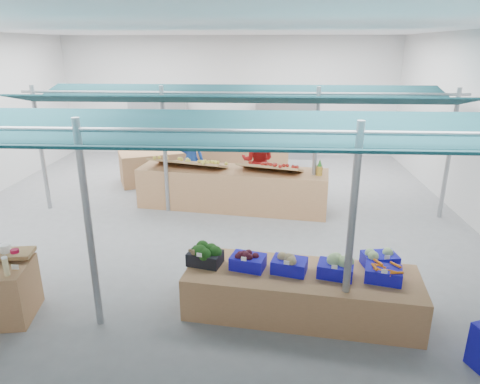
{
  "coord_description": "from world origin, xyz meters",
  "views": [
    {
      "loc": [
        1.38,
        -9.17,
        3.84
      ],
      "look_at": [
        0.9,
        -1.6,
        1.24
      ],
      "focal_mm": 32.0,
      "sensor_mm": 36.0,
      "label": 1
    }
  ],
  "objects": [
    {
      "name": "pineapple",
      "position": [
        2.62,
        0.45,
        1.17
      ],
      "size": [
        0.14,
        0.14,
        0.39
      ],
      "rotation": [
        0.0,
        0.0,
        -0.27
      ],
      "color": "#8C6019",
      "rests_on": "fruit_counter"
    },
    {
      "name": "veg_counter",
      "position": [
        1.94,
        -3.54,
        0.33
      ],
      "size": [
        3.54,
        1.56,
        0.67
      ],
      "primitive_type": "cube",
      "rotation": [
        0.0,
        0.0,
        -0.12
      ],
      "color": "#996842",
      "rests_on": "floor"
    },
    {
      "name": "pole_ribbon",
      "position": [
        -2.14,
        -3.96,
        1.08
      ],
      "size": [
        0.12,
        0.12,
        0.28
      ],
      "color": "#B00B2F",
      "rests_on": "pole_grid"
    },
    {
      "name": "floor",
      "position": [
        0.0,
        0.0,
        0.0
      ],
      "size": [
        13.0,
        13.0,
        0.0
      ],
      "primitive_type": "plane",
      "color": "slate",
      "rests_on": "ground"
    },
    {
      "name": "awnings",
      "position": [
        0.75,
        -1.75,
        2.78
      ],
      "size": [
        9.5,
        7.08,
        0.3
      ],
      "color": "#0B2E31",
      "rests_on": "pole_grid"
    },
    {
      "name": "back_shelving_left",
      "position": [
        -2.5,
        6.0,
        1.0
      ],
      "size": [
        2.0,
        0.5,
        2.0
      ],
      "primitive_type": "cube",
      "color": "#B23F33",
      "rests_on": "floor"
    },
    {
      "name": "hall",
      "position": [
        0.0,
        1.44,
        2.65
      ],
      "size": [
        13.0,
        13.0,
        13.0
      ],
      "color": "silver",
      "rests_on": "ground"
    },
    {
      "name": "fruit_counter",
      "position": [
        0.56,
        0.84,
        0.5
      ],
      "size": [
        4.73,
        1.72,
        0.99
      ],
      "primitive_type": "cube",
      "rotation": [
        0.0,
        0.0,
        -0.14
      ],
      "color": "#996842",
      "rests_on": "floor"
    },
    {
      "name": "vendor_left",
      "position": [
        -0.64,
        1.94,
        0.93
      ],
      "size": [
        0.73,
        0.53,
        1.85
      ],
      "primitive_type": "imported",
      "rotation": [
        0.0,
        0.0,
        3.0
      ],
      "color": "#1941A5",
      "rests_on": "floor"
    },
    {
      "name": "apple_heap_red",
      "position": [
        1.47,
        0.61,
        1.16
      ],
      "size": [
        1.63,
        1.08,
        0.27
      ],
      "rotation": [
        0.0,
        0.0,
        -0.27
      ],
      "color": "#997247",
      "rests_on": "fruit_counter"
    },
    {
      "name": "far_counter",
      "position": [
        -0.46,
        3.47,
        0.46
      ],
      "size": [
        5.07,
        3.03,
        0.92
      ],
      "primitive_type": "cube",
      "rotation": [
        0.0,
        0.0,
        0.42
      ],
      "color": "#996842",
      "rests_on": "floor"
    },
    {
      "name": "crate_beets",
      "position": [
        1.14,
        -3.44,
        0.8
      ],
      "size": [
        0.57,
        0.46,
        0.29
      ],
      "rotation": [
        0.0,
        0.0,
        -0.25
      ],
      "color": "#1310AF",
      "rests_on": "veg_counter"
    },
    {
      "name": "sparrow",
      "position": [
        0.31,
        -3.46,
        0.91
      ],
      "size": [
        0.12,
        0.09,
        0.11
      ],
      "rotation": [
        0.0,
        0.0,
        -0.25
      ],
      "color": "brown",
      "rests_on": "crate_broccoli"
    },
    {
      "name": "apple_heap_yellow",
      "position": [
        -0.55,
        0.89,
        1.16
      ],
      "size": [
        2.02,
        1.19,
        0.27
      ],
      "rotation": [
        0.0,
        0.0,
        -0.27
      ],
      "color": "#997247",
      "rests_on": "fruit_counter"
    },
    {
      "name": "crate_extra",
      "position": [
        3.13,
        -3.26,
        0.81
      ],
      "size": [
        0.55,
        0.44,
        0.32
      ],
      "rotation": [
        0.0,
        0.0,
        0.18
      ],
      "color": "#1310AF",
      "rests_on": "veg_counter"
    },
    {
      "name": "back_shelving_right",
      "position": [
        2.0,
        6.0,
        1.0
      ],
      "size": [
        2.0,
        0.5,
        2.0
      ],
      "primitive_type": "cube",
      "color": "#B23F33",
      "rests_on": "floor"
    },
    {
      "name": "vendor_right",
      "position": [
        1.16,
        1.94,
        0.93
      ],
      "size": [
        0.99,
        0.82,
        1.85
      ],
      "primitive_type": "imported",
      "rotation": [
        0.0,
        0.0,
        3.0
      ],
      "color": "maroon",
      "rests_on": "floor"
    },
    {
      "name": "pole_grid",
      "position": [
        0.75,
        -1.75,
        1.81
      ],
      "size": [
        10.0,
        4.6,
        3.0
      ],
      "color": "gray",
      "rests_on": "floor"
    },
    {
      "name": "crate_carrots",
      "position": [
        3.07,
        -3.68,
        0.78
      ],
      "size": [
        0.57,
        0.46,
        0.29
      ],
      "rotation": [
        0.0,
        0.0,
        -0.25
      ],
      "color": "#1310AF",
      "rests_on": "veg_counter"
    },
    {
      "name": "crate_broccoli",
      "position": [
        0.47,
        -3.36,
        0.83
      ],
      "size": [
        0.57,
        0.46,
        0.35
      ],
      "rotation": [
        0.0,
        0.0,
        -0.25
      ],
      "color": "black",
      "rests_on": "veg_counter"
    },
    {
      "name": "crate_celeriac",
      "position": [
        1.75,
        -3.52,
        0.81
      ],
      "size": [
        0.57,
        0.46,
        0.31
      ],
      "rotation": [
        0.0,
        0.0,
        -0.25
      ],
      "color": "#1310AF",
      "rests_on": "veg_counter"
    },
    {
      "name": "crate_cabbage",
      "position": [
        2.41,
        -3.6,
        0.83
      ],
      "size": [
        0.57,
        0.46,
        0.35
      ],
      "rotation": [
        0.0,
        0.0,
        -0.25
      ],
      "color": "#1310AF",
      "rests_on": "veg_counter"
    }
  ]
}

